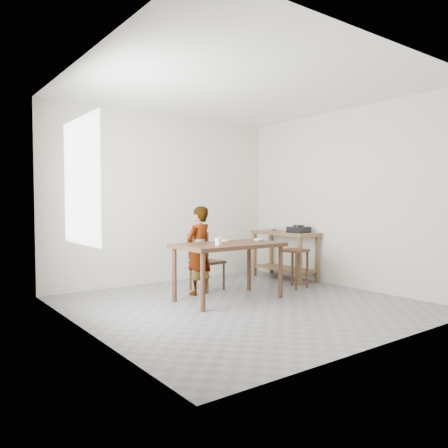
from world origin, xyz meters
TOP-DOWN VIEW (x-y plane):
  - floor at (0.00, 0.00)m, footprint 4.00×4.00m
  - ceiling at (0.00, 0.00)m, footprint 4.00×4.00m
  - wall_back at (0.00, 2.02)m, footprint 4.00×0.04m
  - wall_front at (0.00, -2.02)m, footprint 4.00×0.04m
  - wall_left at (-2.02, 0.00)m, footprint 0.04×4.00m
  - wall_right at (2.02, 0.00)m, footprint 0.04×4.00m
  - window_pane at (-1.97, 0.20)m, footprint 0.02×1.10m
  - dining_table at (0.00, 0.30)m, footprint 1.40×0.80m
  - prep_counter at (1.72, 1.00)m, footprint 0.50×1.20m
  - child at (-0.12, 0.83)m, footprint 0.51×0.40m
  - dining_chair at (0.15, 1.01)m, footprint 0.48×0.48m
  - stool at (1.28, 0.35)m, footprint 0.38×0.38m
  - glass_tumbler at (-0.27, 0.15)m, footprint 0.10×0.10m
  - small_bowl at (0.50, 0.28)m, footprint 0.16×0.16m
  - banana at (-0.03, 0.38)m, footprint 0.20×0.17m
  - serving_bowl at (1.71, 1.32)m, footprint 0.22×0.22m
  - gas_burner at (1.73, 0.70)m, footprint 0.32×0.32m

SIDE VIEW (x-z plane):
  - floor at x=0.00m, z-range -0.04..0.00m
  - stool at x=1.28m, z-range 0.00..0.59m
  - dining_table at x=0.00m, z-range 0.00..0.75m
  - prep_counter at x=1.72m, z-range 0.00..0.80m
  - dining_chair at x=0.15m, z-range 0.00..0.84m
  - child at x=-0.12m, z-range 0.00..1.23m
  - small_bowl at x=0.50m, z-range 0.75..0.79m
  - banana at x=-0.03m, z-range 0.75..0.81m
  - glass_tumbler at x=-0.27m, z-range 0.75..0.85m
  - serving_bowl at x=1.71m, z-range 0.80..0.85m
  - gas_burner at x=1.73m, z-range 0.80..0.90m
  - wall_back at x=0.00m, z-range 0.00..2.70m
  - wall_front at x=0.00m, z-range 0.00..2.70m
  - wall_left at x=-2.02m, z-range 0.00..2.70m
  - wall_right at x=2.02m, z-range 0.00..2.70m
  - window_pane at x=-1.97m, z-range 0.85..2.15m
  - ceiling at x=0.00m, z-range 2.70..2.74m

